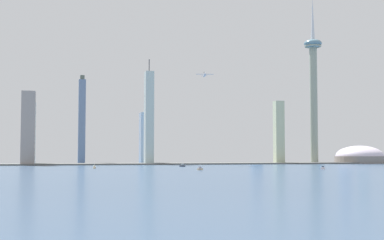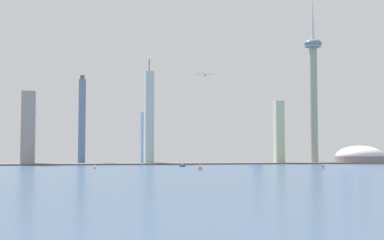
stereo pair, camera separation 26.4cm
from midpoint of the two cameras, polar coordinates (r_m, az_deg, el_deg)
name	(u,v)px [view 1 (the left image)]	position (r m, az deg, el deg)	size (l,w,h in m)	color
ground_plane	(380,177)	(452.53, 19.13, -5.69)	(6000.00, 6000.00, 0.00)	#36506D
waterfront_pier	(208,164)	(915.20, 1.73, -4.59)	(869.64, 61.67, 2.38)	#60615D
observation_tower	(313,80)	(1005.93, 12.62, 4.08)	(32.12, 32.12, 307.72)	#949D8A
stadium_dome	(360,157)	(1037.02, 17.18, -3.75)	(90.37, 90.37, 38.15)	gray
skyscraper_0	(149,118)	(898.67, -4.55, 0.23)	(14.00, 20.10, 174.66)	#B0C6C4
skyscraper_1	(28,128)	(870.08, -16.84, -0.84)	(20.12, 24.66, 113.66)	#9B928C
skyscraper_2	(345,134)	(1111.64, 15.77, -1.40)	(19.37, 16.33, 113.65)	#7796C5
skyscraper_3	(279,132)	(958.02, 9.09, -1.29)	(15.86, 15.00, 109.63)	beige
skyscraper_4	(257,144)	(1029.31, 6.79, -2.48)	(19.61, 14.16, 72.79)	#7C99C2
skyscraper_5	(82,121)	(971.18, -11.50, -0.08)	(12.28, 16.01, 155.61)	slate
skyscraper_6	(144,138)	(945.77, -5.12, -1.92)	(12.64, 25.05, 89.08)	#8AA7CA
skyscraper_7	(363,134)	(1104.77, 17.52, -1.36)	(15.54, 17.86, 116.40)	#9DC4C8
skyscraper_8	(30,133)	(909.13, -16.64, -1.36)	(16.33, 21.87, 116.80)	#85ADB2
skyscraper_9	(316,130)	(1101.23, 12.86, -1.01)	(13.78, 22.52, 135.80)	#7FA1B3
boat_0	(94,167)	(675.73, -10.22, -4.91)	(3.50, 8.86, 10.16)	beige
boat_1	(200,169)	(604.10, 0.84, -5.14)	(6.85, 3.96, 7.54)	beige
boat_3	(182,165)	(761.87, -1.03, -4.79)	(8.47, 3.52, 9.13)	black
boat_4	(323,168)	(655.19, 13.57, -4.91)	(9.47, 11.85, 3.92)	white
airplane	(205,75)	(840.89, 1.34, 4.76)	(27.57, 27.04, 7.98)	silver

